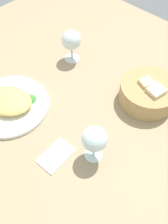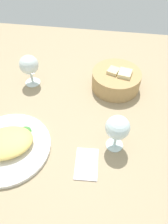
{
  "view_description": "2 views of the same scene",
  "coord_description": "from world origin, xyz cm",
  "px_view_note": "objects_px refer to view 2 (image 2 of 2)",
  "views": [
    {
      "loc": [
        44.77,
        -35.92,
        69.61
      ],
      "look_at": [
        10.16,
        0.23,
        3.58
      ],
      "focal_mm": 39.99,
      "sensor_mm": 36.0,
      "label": 1
    },
    {
      "loc": [
        17.83,
        -48.58,
        60.62
      ],
      "look_at": [
        10.4,
        0.89,
        5.09
      ],
      "focal_mm": 34.43,
      "sensor_mm": 36.0,
      "label": 2
    }
  ],
  "objects_px": {
    "bread_basket": "(116,80)",
    "wine_glass_near": "(117,128)",
    "folded_napkin": "(87,163)",
    "plate": "(8,147)",
    "wine_glass_far": "(29,66)"
  },
  "relations": [
    {
      "from": "folded_napkin",
      "to": "wine_glass_near",
      "type": "bearing_deg",
      "value": -48.49
    },
    {
      "from": "plate",
      "to": "wine_glass_near",
      "type": "relative_size",
      "value": 2.07
    },
    {
      "from": "wine_glass_near",
      "to": "wine_glass_far",
      "type": "distance_m",
      "value": 0.45
    },
    {
      "from": "wine_glass_near",
      "to": "folded_napkin",
      "type": "xyz_separation_m",
      "value": [
        -0.08,
        -0.08,
        -0.09
      ]
    },
    {
      "from": "bread_basket",
      "to": "folded_napkin",
      "type": "xyz_separation_m",
      "value": [
        -0.07,
        -0.38,
        -0.04
      ]
    },
    {
      "from": "plate",
      "to": "bread_basket",
      "type": "bearing_deg",
      "value": 47.19
    },
    {
      "from": "wine_glass_near",
      "to": "plate",
      "type": "bearing_deg",
      "value": -169.5
    },
    {
      "from": "bread_basket",
      "to": "wine_glass_far",
      "type": "height_order",
      "value": "wine_glass_far"
    },
    {
      "from": "bread_basket",
      "to": "wine_glass_near",
      "type": "height_order",
      "value": "wine_glass_near"
    },
    {
      "from": "bread_basket",
      "to": "folded_napkin",
      "type": "distance_m",
      "value": 0.39
    },
    {
      "from": "plate",
      "to": "wine_glass_near",
      "type": "height_order",
      "value": "wine_glass_near"
    },
    {
      "from": "plate",
      "to": "wine_glass_far",
      "type": "distance_m",
      "value": 0.34
    },
    {
      "from": "bread_basket",
      "to": "folded_napkin",
      "type": "bearing_deg",
      "value": -100.44
    },
    {
      "from": "bread_basket",
      "to": "wine_glass_near",
      "type": "distance_m",
      "value": 0.3
    },
    {
      "from": "wine_glass_far",
      "to": "wine_glass_near",
      "type": "bearing_deg",
      "value": -36.28
    }
  ]
}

